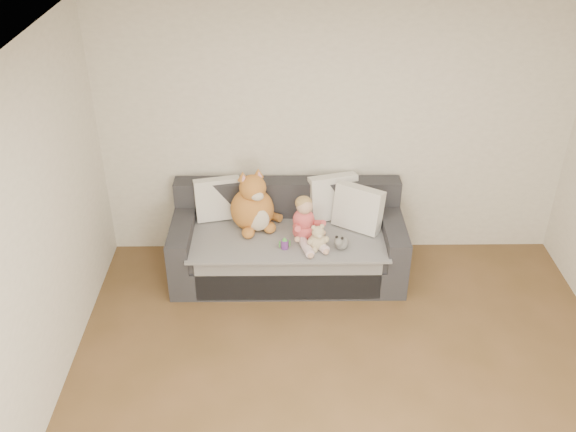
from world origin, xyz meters
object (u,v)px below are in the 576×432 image
object	(u,v)px
toddler	(305,223)
plush_cat	(253,206)
teddy_bear	(318,239)
sofa	(288,244)
sippy_cup	(285,243)

from	to	relation	value
toddler	plush_cat	distance (m)	0.54
plush_cat	teddy_bear	size ratio (longest dim) A/B	2.43
sofa	teddy_bear	world-z (taller)	sofa
sofa	sippy_cup	bearing A→B (deg)	-95.85
plush_cat	teddy_bear	xyz separation A→B (m)	(0.60, -0.38, -0.13)
sofa	toddler	world-z (taller)	toddler
sofa	toddler	xyz separation A→B (m)	(0.16, -0.17, 0.35)
toddler	sippy_cup	distance (m)	0.27
plush_cat	teddy_bear	bearing A→B (deg)	-56.31
sippy_cup	plush_cat	bearing A→B (deg)	128.57
toddler	teddy_bear	size ratio (longest dim) A/B	1.74
plush_cat	sofa	bearing A→B (deg)	-34.45
sofa	teddy_bear	bearing A→B (deg)	-49.92
toddler	sippy_cup	size ratio (longest dim) A/B	3.82
toddler	sippy_cup	world-z (taller)	toddler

